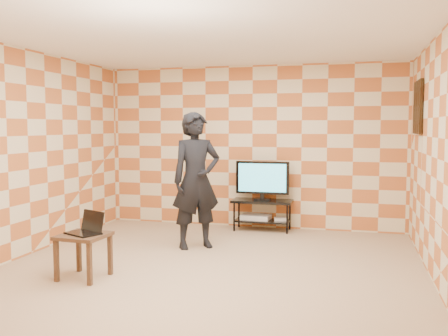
{
  "coord_description": "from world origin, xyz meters",
  "views": [
    {
      "loc": [
        1.62,
        -5.69,
        1.69
      ],
      "look_at": [
        0.0,
        0.6,
        1.15
      ],
      "focal_mm": 40.0,
      "sensor_mm": 36.0,
      "label": 1
    }
  ],
  "objects_px": {
    "tv_stand": "(262,208)",
    "side_table": "(84,242)",
    "person": "(196,180)",
    "tv": "(262,179)"
  },
  "relations": [
    {
      "from": "tv",
      "to": "person",
      "type": "height_order",
      "value": "person"
    },
    {
      "from": "side_table",
      "to": "person",
      "type": "xyz_separation_m",
      "value": [
        0.79,
        1.66,
        0.53
      ]
    },
    {
      "from": "tv_stand",
      "to": "person",
      "type": "relative_size",
      "value": 0.52
    },
    {
      "from": "tv",
      "to": "person",
      "type": "relative_size",
      "value": 0.46
    },
    {
      "from": "tv",
      "to": "person",
      "type": "bearing_deg",
      "value": -116.75
    },
    {
      "from": "tv_stand",
      "to": "side_table",
      "type": "height_order",
      "value": "same"
    },
    {
      "from": "tv_stand",
      "to": "tv",
      "type": "bearing_deg",
      "value": -89.8
    },
    {
      "from": "tv_stand",
      "to": "side_table",
      "type": "bearing_deg",
      "value": -115.95
    },
    {
      "from": "person",
      "to": "side_table",
      "type": "bearing_deg",
      "value": -151.72
    },
    {
      "from": "tv_stand",
      "to": "side_table",
      "type": "distance_m",
      "value": 3.37
    }
  ]
}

